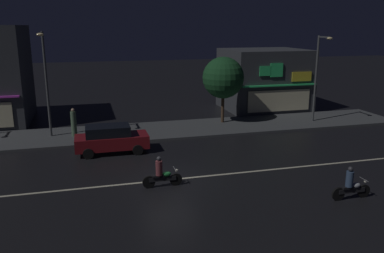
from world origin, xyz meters
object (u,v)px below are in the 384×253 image
Objects in this scene: streetlamp_east at (318,71)px; motorcycle_lead at (351,186)px; pedestrian_on_sidewalk at (74,123)px; parked_car_near_kerb at (111,139)px; streetlamp_mid at (46,76)px; motorcycle_following at (161,174)px.

streetlamp_east is 14.77m from motorcycle_lead.
pedestrian_on_sidewalk is 0.45× the size of parked_car_near_kerb.
motorcycle_lead is (13.43, -13.62, -3.62)m from streetlamp_mid.
streetlamp_mid reaches higher than pedestrian_on_sidewalk.
motorcycle_lead and motorcycle_following have the same top height.
streetlamp_mid reaches higher than motorcycle_lead.
streetlamp_mid is 12.14m from motorcycle_following.
streetlamp_mid is 3.66× the size of motorcycle_following.
pedestrian_on_sidewalk is (-18.11, 0.42, -3.03)m from streetlamp_east.
streetlamp_mid is 19.47m from motorcycle_lead.
streetlamp_mid is at bearing -65.23° from motorcycle_following.
parked_car_near_kerb is at bearing -76.60° from motorcycle_following.
streetlamp_east is at bearing -118.99° from motorcycle_lead.
streetlamp_east reaches higher than motorcycle_following.
streetlamp_east reaches higher than pedestrian_on_sidewalk.
streetlamp_east reaches higher than parked_car_near_kerb.
streetlamp_mid is 19.67m from streetlamp_east.
streetlamp_mid is 1.06× the size of streetlamp_east.
pedestrian_on_sidewalk reaches higher than parked_car_near_kerb.
pedestrian_on_sidewalk is at bearing -71.78° from motorcycle_following.
motorcycle_following is at bearing -27.62° from motorcycle_lead.
streetlamp_mid is 3.66× the size of motorcycle_lead.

